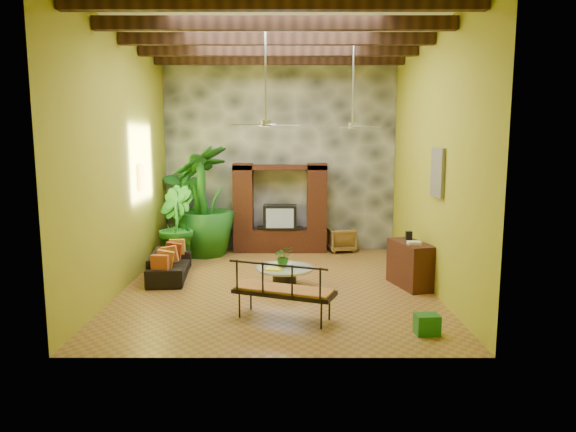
{
  "coord_description": "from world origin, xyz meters",
  "views": [
    {
      "loc": [
        0.22,
        -10.03,
        2.9
      ],
      "look_at": [
        0.21,
        0.2,
        1.38
      ],
      "focal_mm": 32.0,
      "sensor_mm": 36.0,
      "label": 1
    }
  ],
  "objects_px": {
    "coffee_table": "(285,274)",
    "entertainment_center": "(280,215)",
    "tall_plant_c": "(203,201)",
    "tall_plant_b": "(175,225)",
    "ceiling_fan_front": "(266,112)",
    "tall_plant_a": "(186,209)",
    "iron_bench": "(284,289)",
    "sofa": "(170,265)",
    "ceiling_fan_back": "(353,116)",
    "side_console": "(411,264)",
    "wicker_armchair": "(341,240)",
    "green_bin": "(427,324)"
  },
  "relations": [
    {
      "from": "ceiling_fan_back",
      "to": "iron_bench",
      "type": "xyz_separation_m",
      "value": [
        -1.45,
        -3.25,
        -2.87
      ]
    },
    {
      "from": "coffee_table",
      "to": "iron_bench",
      "type": "height_order",
      "value": "iron_bench"
    },
    {
      "from": "tall_plant_a",
      "to": "tall_plant_b",
      "type": "xyz_separation_m",
      "value": [
        -0.02,
        -1.28,
        -0.2
      ]
    },
    {
      "from": "entertainment_center",
      "to": "tall_plant_c",
      "type": "xyz_separation_m",
      "value": [
        -1.92,
        -0.4,
        0.42
      ]
    },
    {
      "from": "entertainment_center",
      "to": "side_console",
      "type": "height_order",
      "value": "entertainment_center"
    },
    {
      "from": "wicker_armchair",
      "to": "entertainment_center",
      "type": "bearing_deg",
      "value": -9.29
    },
    {
      "from": "wicker_armchair",
      "to": "tall_plant_b",
      "type": "xyz_separation_m",
      "value": [
        -4.06,
        -1.28,
        0.61
      ]
    },
    {
      "from": "tall_plant_a",
      "to": "iron_bench",
      "type": "bearing_deg",
      "value": -63.56
    },
    {
      "from": "ceiling_fan_front",
      "to": "ceiling_fan_back",
      "type": "bearing_deg",
      "value": 41.63
    },
    {
      "from": "tall_plant_a",
      "to": "iron_bench",
      "type": "relative_size",
      "value": 1.28
    },
    {
      "from": "ceiling_fan_back",
      "to": "tall_plant_c",
      "type": "bearing_deg",
      "value": 156.39
    },
    {
      "from": "tall_plant_b",
      "to": "green_bin",
      "type": "distance_m",
      "value": 6.61
    },
    {
      "from": "ceiling_fan_front",
      "to": "tall_plant_b",
      "type": "bearing_deg",
      "value": 134.88
    },
    {
      "from": "entertainment_center",
      "to": "iron_bench",
      "type": "distance_m",
      "value": 5.21
    },
    {
      "from": "tall_plant_b",
      "to": "green_bin",
      "type": "bearing_deg",
      "value": -43.49
    },
    {
      "from": "tall_plant_b",
      "to": "coffee_table",
      "type": "distance_m",
      "value": 3.36
    },
    {
      "from": "ceiling_fan_back",
      "to": "coffee_table",
      "type": "height_order",
      "value": "ceiling_fan_back"
    },
    {
      "from": "tall_plant_c",
      "to": "ceiling_fan_front",
      "type": "bearing_deg",
      "value": -61.28
    },
    {
      "from": "ceiling_fan_front",
      "to": "tall_plant_b",
      "type": "height_order",
      "value": "ceiling_fan_front"
    },
    {
      "from": "ceiling_fan_back",
      "to": "side_console",
      "type": "distance_m",
      "value": 3.4
    },
    {
      "from": "entertainment_center",
      "to": "tall_plant_a",
      "type": "relative_size",
      "value": 1.07
    },
    {
      "from": "ceiling_fan_front",
      "to": "green_bin",
      "type": "relative_size",
      "value": 5.29
    },
    {
      "from": "tall_plant_b",
      "to": "tall_plant_c",
      "type": "distance_m",
      "value": 1.12
    },
    {
      "from": "wicker_armchair",
      "to": "tall_plant_c",
      "type": "relative_size",
      "value": 0.25
    },
    {
      "from": "wicker_armchair",
      "to": "iron_bench",
      "type": "relative_size",
      "value": 0.39
    },
    {
      "from": "tall_plant_b",
      "to": "tall_plant_c",
      "type": "xyz_separation_m",
      "value": [
        0.54,
        0.87,
        0.47
      ]
    },
    {
      "from": "ceiling_fan_front",
      "to": "side_console",
      "type": "bearing_deg",
      "value": 5.96
    },
    {
      "from": "ceiling_fan_front",
      "to": "tall_plant_b",
      "type": "xyz_separation_m",
      "value": [
        -2.26,
        2.27,
        -2.49
      ]
    },
    {
      "from": "tall_plant_a",
      "to": "entertainment_center",
      "type": "bearing_deg",
      "value": -0.32
    },
    {
      "from": "iron_bench",
      "to": "tall_plant_c",
      "type": "bearing_deg",
      "value": 134.29
    },
    {
      "from": "coffee_table",
      "to": "entertainment_center",
      "type": "bearing_deg",
      "value": 92.45
    },
    {
      "from": "ceiling_fan_front",
      "to": "iron_bench",
      "type": "height_order",
      "value": "ceiling_fan_front"
    },
    {
      "from": "entertainment_center",
      "to": "tall_plant_a",
      "type": "xyz_separation_m",
      "value": [
        -2.44,
        0.01,
        0.15
      ]
    },
    {
      "from": "ceiling_fan_back",
      "to": "green_bin",
      "type": "bearing_deg",
      "value": -79.64
    },
    {
      "from": "tall_plant_c",
      "to": "coffee_table",
      "type": "height_order",
      "value": "tall_plant_c"
    },
    {
      "from": "sofa",
      "to": "side_console",
      "type": "xyz_separation_m",
      "value": [
        4.95,
        -0.65,
        0.17
      ]
    },
    {
      "from": "iron_bench",
      "to": "green_bin",
      "type": "distance_m",
      "value": 2.27
    },
    {
      "from": "ceiling_fan_back",
      "to": "side_console",
      "type": "height_order",
      "value": "ceiling_fan_back"
    },
    {
      "from": "ceiling_fan_back",
      "to": "side_console",
      "type": "xyz_separation_m",
      "value": [
        1.05,
        -1.3,
        -2.95
      ]
    },
    {
      "from": "ceiling_fan_front",
      "to": "coffee_table",
      "type": "height_order",
      "value": "ceiling_fan_front"
    },
    {
      "from": "iron_bench",
      "to": "green_bin",
      "type": "relative_size",
      "value": 4.95
    },
    {
      "from": "coffee_table",
      "to": "side_console",
      "type": "xyz_separation_m",
      "value": [
        2.51,
        0.06,
        0.19
      ]
    },
    {
      "from": "ceiling_fan_back",
      "to": "wicker_armchair",
      "type": "bearing_deg",
      "value": 89.88
    },
    {
      "from": "sofa",
      "to": "iron_bench",
      "type": "xyz_separation_m",
      "value": [
        2.45,
        -2.6,
        0.26
      ]
    },
    {
      "from": "tall_plant_b",
      "to": "coffee_table",
      "type": "bearing_deg",
      "value": -37.94
    },
    {
      "from": "sofa",
      "to": "tall_plant_c",
      "type": "distance_m",
      "value": 2.48
    },
    {
      "from": "side_console",
      "to": "coffee_table",
      "type": "bearing_deg",
      "value": 165.66
    },
    {
      "from": "ceiling_fan_back",
      "to": "wicker_armchair",
      "type": "distance_m",
      "value": 3.66
    },
    {
      "from": "ceiling_fan_front",
      "to": "tall_plant_c",
      "type": "relative_size",
      "value": 0.67
    },
    {
      "from": "entertainment_center",
      "to": "sofa",
      "type": "xyz_separation_m",
      "value": [
        -2.3,
        -2.59,
        -0.69
      ]
    }
  ]
}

